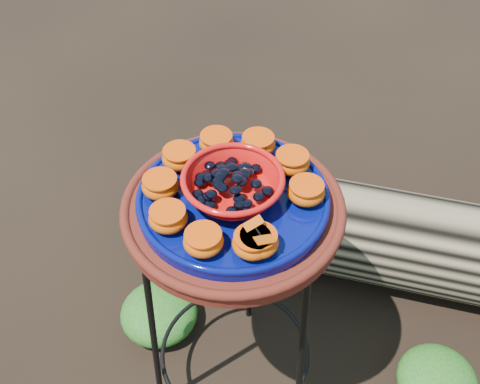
% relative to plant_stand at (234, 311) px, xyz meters
% --- Properties ---
extents(ground, '(60.00, 60.00, 0.00)m').
position_rel_plant_stand_xyz_m(ground, '(0.00, 0.00, -0.35)').
color(ground, black).
extents(plant_stand, '(0.44, 0.44, 0.70)m').
position_rel_plant_stand_xyz_m(plant_stand, '(0.00, 0.00, 0.00)').
color(plant_stand, black).
rests_on(plant_stand, ground).
extents(terracotta_saucer, '(0.45, 0.45, 0.04)m').
position_rel_plant_stand_xyz_m(terracotta_saucer, '(0.00, 0.00, 0.37)').
color(terracotta_saucer, '#4A1A0F').
rests_on(terracotta_saucer, plant_stand).
extents(cobalt_plate, '(0.39, 0.39, 0.03)m').
position_rel_plant_stand_xyz_m(cobalt_plate, '(0.00, 0.00, 0.40)').
color(cobalt_plate, '#021151').
rests_on(cobalt_plate, terracotta_saucer).
extents(red_bowl, '(0.19, 0.19, 0.05)m').
position_rel_plant_stand_xyz_m(red_bowl, '(0.00, 0.00, 0.44)').
color(red_bowl, red).
rests_on(red_bowl, cobalt_plate).
extents(glass_gems, '(0.15, 0.15, 0.03)m').
position_rel_plant_stand_xyz_m(glass_gems, '(0.00, 0.00, 0.48)').
color(glass_gems, black).
rests_on(glass_gems, red_bowl).
extents(orange_half_0, '(0.08, 0.08, 0.04)m').
position_rel_plant_stand_xyz_m(orange_half_0, '(0.07, -0.13, 0.43)').
color(orange_half_0, '#B63D07').
rests_on(orange_half_0, cobalt_plate).
extents(orange_half_1, '(0.08, 0.08, 0.04)m').
position_rel_plant_stand_xyz_m(orange_half_1, '(0.14, 0.02, 0.43)').
color(orange_half_1, '#B63D07').
rests_on(orange_half_1, cobalt_plate).
extents(orange_half_2, '(0.08, 0.08, 0.04)m').
position_rel_plant_stand_xyz_m(orange_half_2, '(0.11, 0.10, 0.43)').
color(orange_half_2, '#B63D07').
rests_on(orange_half_2, cobalt_plate).
extents(orange_half_3, '(0.08, 0.08, 0.04)m').
position_rel_plant_stand_xyz_m(orange_half_3, '(0.03, 0.14, 0.43)').
color(orange_half_3, '#B63D07').
rests_on(orange_half_3, cobalt_plate).
extents(orange_half_4, '(0.08, 0.08, 0.04)m').
position_rel_plant_stand_xyz_m(orange_half_4, '(-0.06, 0.13, 0.43)').
color(orange_half_4, '#B63D07').
rests_on(orange_half_4, cobalt_plate).
extents(orange_half_5, '(0.08, 0.08, 0.04)m').
position_rel_plant_stand_xyz_m(orange_half_5, '(-0.13, 0.07, 0.43)').
color(orange_half_5, '#B63D07').
rests_on(orange_half_5, cobalt_plate).
extents(orange_half_6, '(0.08, 0.08, 0.04)m').
position_rel_plant_stand_xyz_m(orange_half_6, '(-0.14, -0.02, 0.43)').
color(orange_half_6, '#B63D07').
rests_on(orange_half_6, cobalt_plate).
extents(orange_half_7, '(0.08, 0.08, 0.04)m').
position_rel_plant_stand_xyz_m(orange_half_7, '(-0.11, -0.10, 0.43)').
color(orange_half_7, '#B63D07').
rests_on(orange_half_7, cobalt_plate).
extents(orange_half_8, '(0.08, 0.08, 0.04)m').
position_rel_plant_stand_xyz_m(orange_half_8, '(-0.03, -0.14, 0.43)').
color(orange_half_8, '#B63D07').
rests_on(orange_half_8, cobalt_plate).
extents(orange_half_9, '(0.08, 0.08, 0.04)m').
position_rel_plant_stand_xyz_m(orange_half_9, '(0.06, -0.13, 0.43)').
color(orange_half_9, '#B63D07').
rests_on(orange_half_9, cobalt_plate).
extents(butterfly, '(0.09, 0.09, 0.01)m').
position_rel_plant_stand_xyz_m(butterfly, '(0.07, -0.13, 0.46)').
color(butterfly, '#B94408').
rests_on(butterfly, orange_half_0).
extents(driftwood_log, '(1.70, 0.55, 0.31)m').
position_rel_plant_stand_xyz_m(driftwood_log, '(0.49, 0.48, -0.19)').
color(driftwood_log, black).
rests_on(driftwood_log, ground).
extents(foliage_left, '(0.24, 0.24, 0.12)m').
position_rel_plant_stand_xyz_m(foliage_left, '(-0.27, 0.14, -0.29)').
color(foliage_left, '#1D3F13').
rests_on(foliage_left, ground).
extents(foliage_right, '(0.23, 0.23, 0.11)m').
position_rel_plant_stand_xyz_m(foliage_right, '(0.57, 0.07, -0.29)').
color(foliage_right, '#1D3F13').
rests_on(foliage_right, ground).
extents(foliage_back, '(0.35, 0.35, 0.18)m').
position_rel_plant_stand_xyz_m(foliage_back, '(-0.16, 0.53, -0.26)').
color(foliage_back, '#1D3F13').
rests_on(foliage_back, ground).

